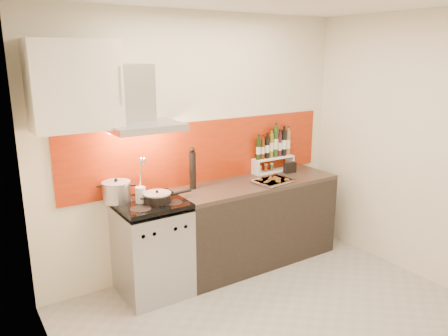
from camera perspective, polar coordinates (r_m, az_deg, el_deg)
floor at (r=3.91m, az=8.09°, el=-19.67°), size 3.40×3.40×0.00m
back_wall at (r=4.46m, az=-3.16°, el=3.10°), size 3.40×0.02×2.60m
left_wall at (r=2.60m, az=-20.59°, el=-6.46°), size 0.02×2.80×2.60m
right_wall at (r=4.64m, az=24.79°, el=2.20°), size 0.02×2.80×2.60m
backsplash at (r=4.49m, az=-2.51°, el=2.14°), size 3.00×0.02×0.64m
range_stove at (r=4.17m, az=-9.34°, el=-10.38°), size 0.60×0.60×0.91m
counter at (r=4.73m, az=4.12°, el=-6.99°), size 1.80×0.60×0.90m
range_hood at (r=3.94m, az=-10.98°, el=7.84°), size 0.62×0.50×0.61m
upper_cabinet at (r=3.74m, az=-18.99°, el=10.15°), size 0.70×0.35×0.72m
stock_pot at (r=4.02m, az=-13.85°, el=-3.00°), size 0.25×0.25×0.22m
saute_pan at (r=3.95m, az=-8.61°, el=-3.80°), size 0.48×0.25×0.11m
utensil_jar at (r=3.93m, az=-10.81°, el=-2.81°), size 0.09×0.14×0.44m
pepper_mill at (r=4.28m, az=-4.13°, el=-0.11°), size 0.07×0.07×0.42m
step_shelf at (r=4.94m, az=6.57°, el=2.09°), size 0.52×0.14×0.50m
caddy_box at (r=4.95m, az=8.61°, el=0.07°), size 0.14×0.07×0.12m
baking_tray at (r=4.57m, az=6.43°, el=-1.67°), size 0.44×0.36×0.03m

